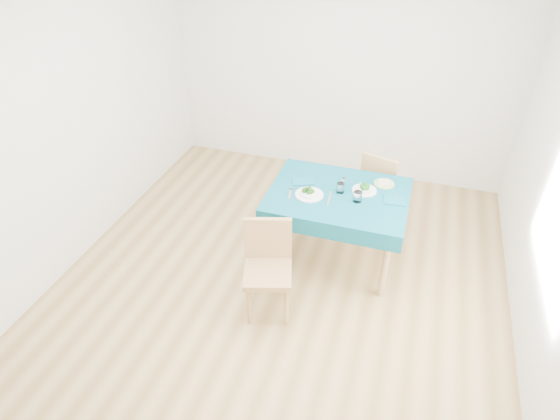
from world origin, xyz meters
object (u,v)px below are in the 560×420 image
(bowl_far, at_px, (365,188))
(chair_near, at_px, (268,268))
(table, at_px, (336,227))
(chair_far, at_px, (383,183))
(bowl_near, at_px, (309,192))
(side_plate, at_px, (384,184))

(bowl_far, bearing_deg, chair_near, -122.54)
(table, bearing_deg, bowl_far, 27.40)
(chair_far, relative_size, bowl_far, 4.23)
(bowl_near, bearing_deg, chair_near, -101.38)
(side_plate, bearing_deg, table, -142.58)
(table, height_order, chair_near, chair_near)
(bowl_near, bearing_deg, bowl_far, 25.54)
(chair_far, relative_size, side_plate, 4.96)
(bowl_near, distance_m, side_plate, 0.73)
(chair_near, xyz_separation_m, chair_far, (0.72, 1.61, -0.02))
(chair_near, xyz_separation_m, bowl_near, (0.15, 0.73, 0.31))
(chair_far, xyz_separation_m, bowl_far, (-0.12, -0.66, 0.32))
(chair_near, relative_size, bowl_near, 3.82)
(table, xyz_separation_m, side_plate, (0.37, 0.28, 0.38))
(chair_near, distance_m, bowl_near, 0.80)
(chair_far, bearing_deg, side_plate, 111.14)
(bowl_near, relative_size, side_plate, 1.35)
(bowl_near, distance_m, bowl_far, 0.51)
(side_plate, bearing_deg, chair_far, 94.68)
(chair_near, distance_m, bowl_far, 1.16)
(table, height_order, bowl_far, bowl_far)
(bowl_far, bearing_deg, table, -152.60)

